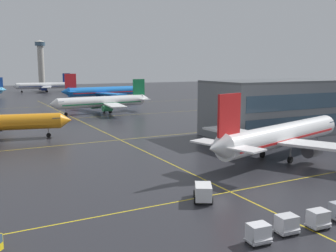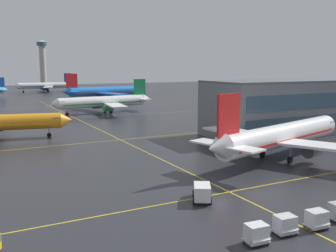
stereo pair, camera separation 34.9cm
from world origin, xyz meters
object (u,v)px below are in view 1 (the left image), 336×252
airliner_distant_taxiway (44,86)px  baggage_cart_row_second (287,224)px  airliner_front_gate (281,135)px  baggage_cart_row_leftmost (259,233)px  airliner_far_left_stand (103,91)px  airliner_third_row (103,102)px  baggage_cart_row_middle (318,219)px  service_truck_catering (203,191)px  control_tower (41,59)px

airliner_distant_taxiway → baggage_cart_row_second: 221.69m
airliner_front_gate → baggage_cart_row_leftmost: airliner_front_gate is taller
airliner_far_left_stand → airliner_distant_taxiway: bearing=100.0°
airliner_third_row → airliner_distant_taxiway: airliner_distant_taxiway is taller
baggage_cart_row_leftmost → baggage_cart_row_second: 3.74m
airliner_front_gate → airliner_third_row: airliner_front_gate is taller
airliner_far_left_stand → baggage_cart_row_middle: (-26.42, -146.13, -3.29)m
service_truck_catering → baggage_cart_row_middle: bearing=-64.7°
airliner_third_row → baggage_cart_row_middle: bearing=-96.4°
airliner_distant_taxiway → baggage_cart_row_second: airliner_distant_taxiway is taller
baggage_cart_row_second → airliner_third_row: bearing=81.5°
airliner_front_gate → service_truck_catering: size_ratio=8.51×
airliner_front_gate → airliner_distant_taxiway: size_ratio=1.04×
airliner_far_left_stand → baggage_cart_row_middle: size_ratio=14.36×
airliner_front_gate → service_truck_catering: 25.86m
airliner_third_row → baggage_cart_row_middle: 100.86m
baggage_cart_row_leftmost → control_tower: 319.17m
airliner_front_gate → airliner_far_left_stand: bearing=85.8°
airliner_far_left_stand → baggage_cart_row_middle: airliner_far_left_stand is taller
airliner_third_row → baggage_cart_row_second: size_ratio=12.89×
airliner_front_gate → baggage_cart_row_second: (-21.19, -22.70, -3.10)m
airliner_front_gate → baggage_cart_row_middle: bearing=-127.0°
airliner_third_row → airliner_distant_taxiway: 121.32m
airliner_far_left_stand → service_truck_catering: (-32.11, -134.09, -3.12)m
airliner_front_gate → airliner_distant_taxiway: (-4.34, 198.33, -0.22)m
control_tower → airliner_distant_taxiway: bearing=-99.0°
airliner_distant_taxiway → baggage_cart_row_leftmost: 222.30m
control_tower → baggage_cart_row_middle: bearing=-95.1°
airliner_front_gate → airliner_distant_taxiway: bearing=91.3°
airliner_third_row → service_truck_catering: bearing=-100.8°
control_tower → airliner_third_row: bearing=-94.5°
airliner_far_left_stand → airliner_front_gate: bearing=-94.2°
airliner_front_gate → airliner_third_row: size_ratio=1.05×
baggage_cart_row_second → baggage_cart_row_middle: same height
control_tower → baggage_cart_row_leftmost: bearing=-96.4°
baggage_cart_row_leftmost → service_truck_catering: bearing=81.5°
service_truck_catering → airliner_distant_taxiway: bearing=84.9°
service_truck_catering → baggage_cart_row_second: 11.74m
service_truck_catering → baggage_cart_row_middle: size_ratio=1.59×
baggage_cart_row_middle → control_tower: size_ratio=0.07×
airliner_front_gate → service_truck_catering: airliner_front_gate is taller
airliner_third_row → airliner_far_left_stand: airliner_far_left_stand is taller
baggage_cart_row_middle → airliner_third_row: bearing=83.6°
baggage_cart_row_leftmost → baggage_cart_row_second: (3.73, 0.29, 0.00)m
baggage_cart_row_second → airliner_front_gate: bearing=47.0°
baggage_cart_row_leftmost → airliner_distant_taxiway: bearing=84.7°
airliner_distant_taxiway → baggage_cart_row_second: (-16.85, -221.03, -2.88)m
airliner_distant_taxiway → control_tower: (15.12, 95.16, 18.02)m
airliner_distant_taxiway → service_truck_catering: airliner_distant_taxiway is taller
service_truck_catering → baggage_cart_row_second: (1.96, -11.57, -0.17)m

